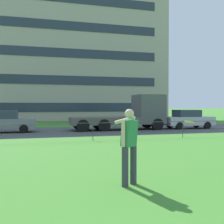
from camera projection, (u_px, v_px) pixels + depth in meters
street_strip at (40, 132)px, 20.02m from camera, size 80.00×7.80×0.01m
park_fence at (41, 129)px, 14.49m from camera, size 38.25×0.04×1.00m
person_thrower at (129, 144)px, 6.67m from camera, size 0.46×0.86×1.83m
frisbee at (189, 122)px, 8.42m from camera, size 0.35×0.35×0.08m
car_grey_far_left at (5, 122)px, 19.46m from camera, size 4.01×1.84×1.54m
flatbed_truck_left at (131, 114)px, 22.00m from camera, size 7.31×2.43×2.75m
car_silver_far_right at (188, 119)px, 22.88m from camera, size 4.00×1.82×1.54m
apartment_building_background at (65, 61)px, 41.48m from camera, size 26.36×15.43×16.99m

